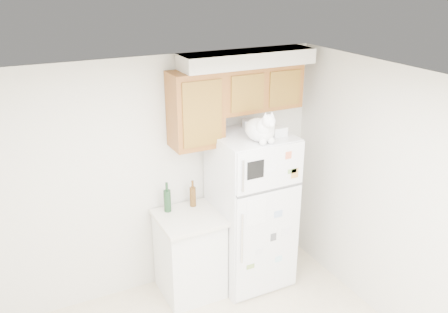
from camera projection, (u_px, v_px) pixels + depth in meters
room_shell at (237, 216)px, 3.25m from camera, size 3.84×4.04×2.52m
refrigerator at (251, 210)px, 5.06m from camera, size 0.76×0.78×1.70m
base_counter at (190, 254)px, 4.98m from camera, size 0.64×0.64×0.92m
cat at (262, 129)px, 4.53m from camera, size 0.32×0.47×0.33m
storage_box_back at (252, 124)px, 4.91m from camera, size 0.21×0.17×0.10m
storage_box_front at (279, 131)px, 4.71m from camera, size 0.15×0.11×0.09m
bottle_green at (167, 197)px, 4.84m from camera, size 0.07×0.07×0.32m
bottle_amber at (193, 193)px, 4.95m from camera, size 0.07×0.07×0.29m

